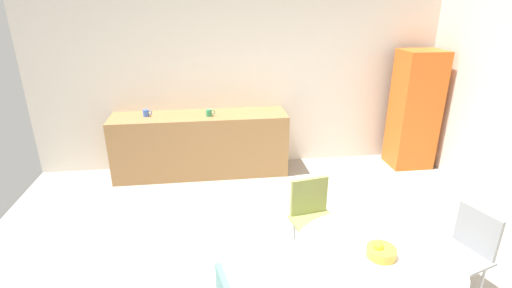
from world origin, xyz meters
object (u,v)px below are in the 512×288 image
at_px(chair_gray, 467,245).
at_px(fruit_bowl, 381,251).
at_px(round_table, 374,270).
at_px(locker_cabinet, 415,110).
at_px(mug_green, 209,113).
at_px(chair_olive, 312,211).
at_px(mug_white, 146,113).

bearing_deg(chair_gray, fruit_bowl, -161.46).
bearing_deg(fruit_bowl, chair_gray, 18.54).
xyz_separation_m(chair_gray, fruit_bowl, (-0.94, -0.31, 0.27)).
xyz_separation_m(round_table, fruit_bowl, (0.03, -0.01, 0.17)).
bearing_deg(fruit_bowl, locker_cabinet, 57.81).
bearing_deg(chair_gray, mug_green, 127.56).
relative_size(chair_olive, fruit_bowl, 3.98).
height_order(chair_olive, mug_green, mug_green).
height_order(locker_cabinet, mug_white, locker_cabinet).
distance_m(chair_olive, mug_white, 2.83).
height_order(fruit_bowl, mug_green, mug_green).
xyz_separation_m(chair_olive, fruit_bowl, (0.20, -1.00, 0.27)).
height_order(chair_gray, mug_white, mug_white).
distance_m(round_table, mug_green, 3.24).
relative_size(round_table, chair_gray, 1.42).
bearing_deg(chair_olive, mug_green, 115.03).
bearing_deg(chair_olive, locker_cabinet, 43.73).
bearing_deg(mug_green, fruit_bowl, -69.21).
height_order(chair_gray, mug_green, mug_green).
distance_m(chair_gray, mug_white, 4.10).
height_order(locker_cabinet, chair_olive, locker_cabinet).
distance_m(round_table, fruit_bowl, 0.17).
xyz_separation_m(chair_gray, mug_green, (-2.08, 2.71, 0.43)).
distance_m(locker_cabinet, mug_green, 3.04).
xyz_separation_m(locker_cabinet, round_table, (-1.92, -3.00, -0.26)).
height_order(chair_gray, fruit_bowl, fruit_bowl).
bearing_deg(mug_white, fruit_bowl, -57.19).
bearing_deg(chair_olive, fruit_bowl, -78.53).
bearing_deg(round_table, chair_olive, 100.15).
bearing_deg(locker_cabinet, mug_white, 178.19).
distance_m(locker_cabinet, mug_white, 3.91).
distance_m(chair_olive, mug_green, 2.27).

